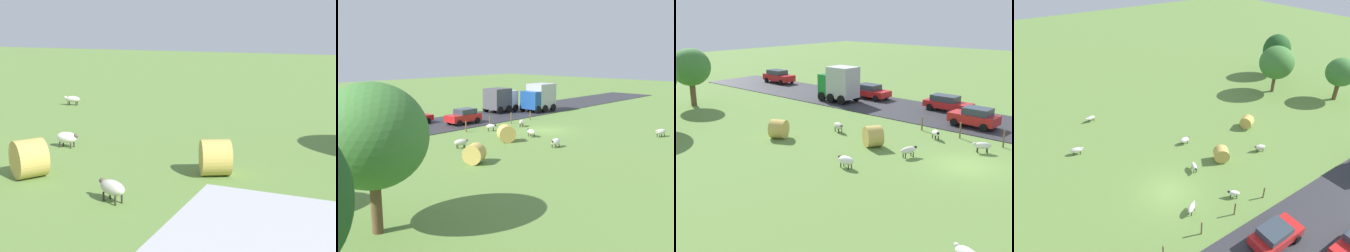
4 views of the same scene
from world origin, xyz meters
TOP-DOWN VIEW (x-y plane):
  - ground_plane at (0.00, 0.00)m, footprint 160.00×160.00m
  - sheep_0 at (-5.12, 5.30)m, footprint 0.59×1.19m
  - sheep_2 at (0.32, 10.86)m, footprint 0.86×1.24m
  - sheep_3 at (3.69, 4.16)m, footprint 0.93×1.00m
  - sheep_5 at (-0.99, 3.50)m, footprint 1.30×0.80m
  - sheep_6 at (3.02, 0.29)m, footprint 1.00×1.21m
  - hay_bale_0 at (-3.83, 13.11)m, footprint 1.77×1.65m
  - hay_bale_1 at (-0.76, 6.61)m, footprint 1.75×1.86m
  - tree_0 at (-2.34, 28.16)m, footprint 3.86×3.86m
  - fence_post_1 at (5.12, -0.34)m, footprint 0.12×0.12m
  - fence_post_2 at (5.12, 2.93)m, footprint 0.12×0.12m
  - fence_post_3 at (5.12, 6.20)m, footprint 0.12×0.12m
  - truck_1 at (8.78, 18.42)m, footprint 2.61×3.92m
  - car_0 at (12.19, 32.42)m, footprint 2.08×4.50m
  - car_1 at (8.68, 3.44)m, footprint 2.01×3.90m
  - car_2 at (12.27, 7.82)m, footprint 1.92×4.55m
  - car_3 at (12.19, 16.95)m, footprint 2.16×4.12m

SIDE VIEW (x-z plane):
  - ground_plane at x=0.00m, z-range 0.00..0.00m
  - sheep_3 at x=3.69m, z-range 0.12..0.83m
  - sheep_0 at x=-5.12m, z-range 0.10..0.86m
  - sheep_5 at x=-0.99m, z-range 0.13..0.84m
  - sheep_2 at x=0.32m, z-range 0.12..0.88m
  - sheep_6 at x=3.02m, z-range 0.14..0.88m
  - fence_post_3 at x=5.12m, z-range 0.00..1.10m
  - fence_post_1 at x=5.12m, z-range 0.00..1.22m
  - fence_post_2 at x=5.12m, z-range 0.00..1.23m
  - hay_bale_0 at x=-3.83m, z-range 0.00..1.41m
  - hay_bale_1 at x=-0.76m, z-range 0.00..1.49m
  - car_2 at x=12.27m, z-range 0.10..1.58m
  - car_3 at x=12.19m, z-range 0.10..1.61m
  - car_1 at x=8.68m, z-range 0.09..1.71m
  - car_0 at x=12.19m, z-range 0.09..1.75m
  - truck_1 at x=8.78m, z-range 0.11..3.77m
  - tree_0 at x=-2.34m, z-range 0.99..6.74m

